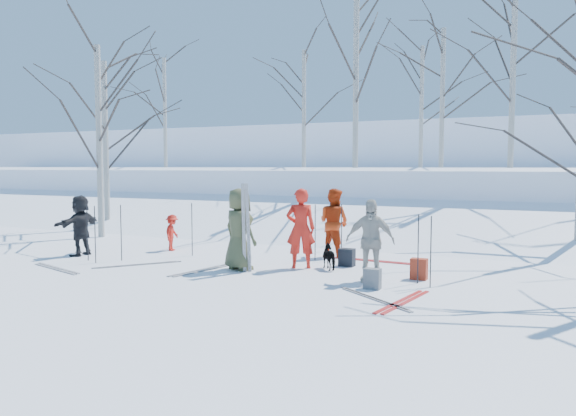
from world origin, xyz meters
The scene contains 39 objects.
ground centered at (0.00, 0.00, 0.00)m, with size 120.00×120.00×0.00m, color white.
snow_ramp centered at (0.00, 7.00, 0.15)m, with size 70.00×9.50×1.40m, color white.
snow_plateau centered at (0.00, 17.00, 1.00)m, with size 70.00×18.00×2.20m, color white.
far_hill centered at (0.00, 38.00, 2.00)m, with size 90.00×30.00×6.00m, color white.
skier_olive_center centered at (-0.65, 0.40, 0.89)m, with size 0.87×0.57×1.78m, color #414529.
skier_red_north centered at (0.47, 1.17, 0.89)m, with size 0.65×0.42×1.77m, color red.
skier_redor_behind centered at (0.55, 3.00, 0.85)m, with size 0.83×0.65×1.70m, color #BA350E.
skier_red_seated centered at (-3.70, 2.02, 0.48)m, with size 0.62×0.36×0.97m, color red.
skier_cream_east centered at (2.30, 0.41, 0.81)m, with size 0.95×0.40×1.62m, color beige.
skier_grey_west centered at (-5.27, 0.35, 0.77)m, with size 1.42×0.45×1.53m, color black.
dog centered at (1.13, 1.33, 0.28)m, with size 0.30×0.65×0.55m, color black.
upright_ski_left centered at (-0.41, 0.18, 0.95)m, with size 0.07×0.02×1.90m, color silver.
upright_ski_right centered at (-0.32, 0.21, 0.95)m, with size 0.07×0.02×1.90m, color silver.
ski_pair_a centered at (2.81, -0.96, 0.01)m, with size 1.64×1.30×0.02m, color silver, non-canonical shape.
ski_pair_b centered at (3.31, -0.97, 0.01)m, with size 0.49×1.91×0.02m, color red, non-canonical shape.
ski_pair_c centered at (-1.31, 0.00, 0.01)m, with size 0.55×1.90×0.02m, color silver, non-canonical shape.
ski_pair_d centered at (-4.33, -1.28, 0.01)m, with size 1.88×0.75×0.02m, color silver, non-canonical shape.
ski_pair_e centered at (1.62, 2.75, 0.01)m, with size 1.91×0.32×0.02m, color red, non-canonical shape.
ski_pair_f centered at (-3.03, -0.12, 0.01)m, with size 1.29×1.65×0.02m, color silver, non-canonical shape.
ski_pole_a centered at (-1.10, 1.28, 0.67)m, with size 0.02×0.02×1.34m, color black.
ski_pole_b centered at (0.88, 2.67, 0.67)m, with size 0.02×0.02×1.34m, color black.
ski_pole_c centered at (0.34, 2.31, 0.67)m, with size 0.02×0.02×1.34m, color black.
ski_pole_d centered at (-2.71, 1.55, 0.67)m, with size 0.02×0.02×1.34m, color black.
ski_pole_e centered at (-4.53, -0.15, 0.67)m, with size 0.02×0.02×1.34m, color black.
ski_pole_f centered at (3.19, 0.65, 0.67)m, with size 0.02×0.02×1.34m, color black.
ski_pole_g centered at (-3.81, 0.21, 0.67)m, with size 0.02×0.02×1.34m, color black.
ski_pole_h centered at (3.48, 0.38, 0.67)m, with size 0.02×0.02×1.34m, color black.
ski_pole_i centered at (-4.11, -0.33, 0.67)m, with size 0.02×0.02×1.34m, color black.
backpack_red centered at (3.12, 1.04, 0.21)m, with size 0.32×0.22×0.42m, color maroon.
backpack_grey centered at (2.55, -0.21, 0.19)m, with size 0.30×0.20×0.38m, color #575B5F.
backpack_dark centered at (1.32, 1.83, 0.20)m, with size 0.34×0.24×0.40m, color black.
birch_plateau_a centered at (-1.24, 9.81, 5.57)m, with size 5.31×5.31×6.73m, color silver, non-canonical shape.
birch_plateau_b centered at (1.37, 12.65, 4.92)m, with size 4.40×4.40×5.44m, color silver, non-canonical shape.
birch_plateau_c centered at (4.08, 10.57, 5.32)m, with size 4.97×4.97×6.25m, color silver, non-canonical shape.
birch_plateau_d centered at (-4.52, 12.49, 4.74)m, with size 4.15×4.15×5.08m, color silver, non-canonical shape.
birch_plateau_e centered at (-12.70, 13.33, 4.99)m, with size 4.50×4.50×5.57m, color silver, non-canonical shape.
birch_plateau_f centered at (-0.31, 16.57, 5.02)m, with size 4.55×4.55×5.65m, color silver, non-canonical shape.
birch_edge_a centered at (-7.54, 3.40, 3.02)m, with size 4.82×4.82×6.03m, color silver, non-canonical shape.
birch_edge_d centered at (-9.03, 5.25, 2.98)m, with size 4.78×4.78×5.97m, color silver, non-canonical shape.
Camera 1 is at (5.57, -10.06, 2.26)m, focal length 35.00 mm.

